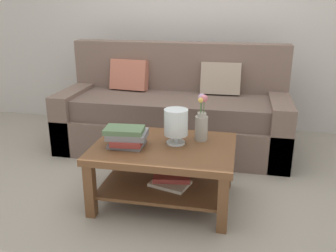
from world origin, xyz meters
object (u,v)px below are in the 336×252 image
Objects in this scene: flower_pitcher at (202,122)px; book_stack_main at (127,137)px; couch at (174,113)px; glass_hurricane_vase at (176,123)px; coffee_table at (164,161)px.

book_stack_main is at bearing -155.31° from flower_pitcher.
book_stack_main is (-0.13, -1.19, 0.17)m from couch.
flower_pitcher is at bearing 32.71° from glass_hurricane_vase.
flower_pitcher is (0.18, 0.11, -0.02)m from glass_hurricane_vase.
couch is 1.11m from glass_hurricane_vase.
coffee_table is 0.30m from glass_hurricane_vase.
couch is at bearing 112.39° from flower_pitcher.
coffee_table is at bearing -146.62° from flower_pitcher.
coffee_table is at bearing -82.98° from couch.
glass_hurricane_vase is at bearing 20.11° from book_stack_main.
couch is 6.33× the size of flower_pitcher.
coffee_table is 2.88× the size of flower_pitcher.
glass_hurricane_vase is (0.34, 0.13, 0.08)m from book_stack_main.
flower_pitcher reaches higher than book_stack_main.
book_stack_main is 0.57m from flower_pitcher.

